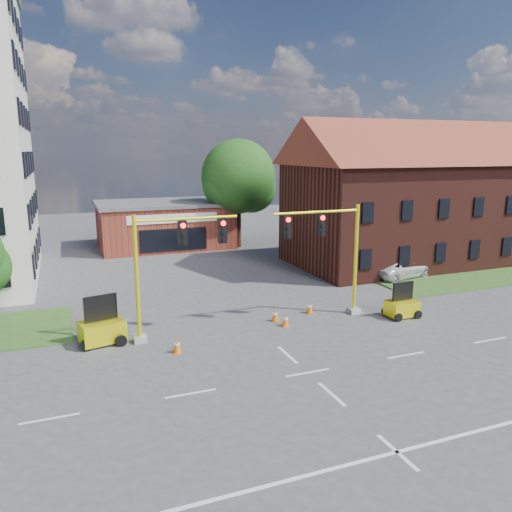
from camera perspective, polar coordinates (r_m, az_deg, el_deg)
name	(u,v)px	position (r m, az deg, el deg)	size (l,w,h in m)	color
ground	(308,373)	(21.49, 5.92, -13.13)	(120.00, 120.00, 0.00)	#444446
grass_verge_ne	(476,280)	(38.76, 23.82, -2.54)	(14.00, 4.00, 0.08)	#2C511E
lane_markings	(346,406)	(19.17, 10.20, -16.55)	(60.00, 36.00, 0.01)	silver
brick_shop	(164,224)	(48.56, -10.43, 3.62)	(12.40, 8.40, 4.30)	maroon
townhouse_row	(417,190)	(42.96, 17.88, 7.23)	(21.00, 11.00, 11.50)	#431B14
tree_large	(242,179)	(47.14, -1.64, 8.75)	(7.24, 6.89, 10.13)	#3E2416
signal_mast_west	(171,260)	(24.25, -9.70, -0.50)	(5.30, 0.60, 6.20)	#989893
signal_mast_east	(330,248)	(27.31, 8.48, 0.95)	(5.30, 0.60, 6.20)	#989893
trailer_west	(102,329)	(25.19, -17.19, -7.99)	(2.26, 1.75, 2.29)	#FFF515
trailer_east	(402,307)	(28.96, 16.34, -5.56)	(1.70, 1.15, 1.91)	#FFF515
cone_a	(177,346)	(23.43, -9.01, -10.11)	(0.40, 0.40, 0.70)	orange
cone_b	(275,315)	(27.19, 2.21, -6.80)	(0.40, 0.40, 0.70)	orange
cone_c	(285,320)	(26.48, 3.39, -7.33)	(0.40, 0.40, 0.70)	orange
cone_d	(310,308)	(28.63, 6.15, -5.87)	(0.40, 0.40, 0.70)	orange
pickup_white	(400,268)	(37.74, 16.17, -1.34)	(2.28, 4.95, 1.37)	white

